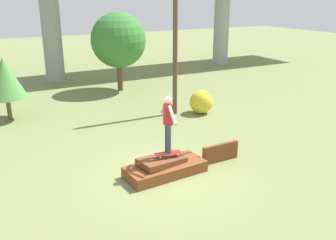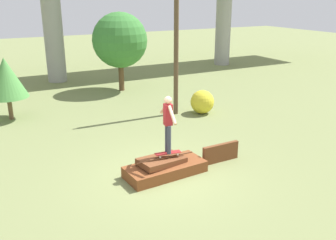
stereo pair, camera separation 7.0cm
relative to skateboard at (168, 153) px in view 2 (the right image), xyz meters
name	(u,v)px [view 2 (the right image)]	position (x,y,z in m)	size (l,w,h in m)	color
ground_plane	(165,174)	(-0.12, -0.06, -0.62)	(80.00, 80.00, 0.00)	olive
scrap_pile	(165,168)	(-0.14, -0.05, -0.41)	(2.40, 1.16, 0.55)	brown
scrap_plank_loose	(221,153)	(1.81, -0.09, -0.33)	(1.29, 0.14, 0.58)	brown
skateboard	(168,153)	(0.00, 0.00, 0.00)	(0.79, 0.31, 0.09)	maroon
skater	(168,121)	(0.00, 0.00, 1.00)	(0.25, 1.20, 1.68)	#383D4C
utility_pole	(176,41)	(3.00, 4.91, 2.53)	(1.30, 0.20, 6.06)	brown
tree_behind_left	(120,40)	(2.46, 9.99, 2.07)	(2.89, 2.89, 4.15)	brown
tree_behind_right	(6,78)	(-3.47, 7.49, 1.14)	(1.65, 1.65, 2.59)	brown
bush_yellow_flowering	(202,102)	(4.05, 4.41, -0.11)	(1.03, 1.03, 1.03)	gold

